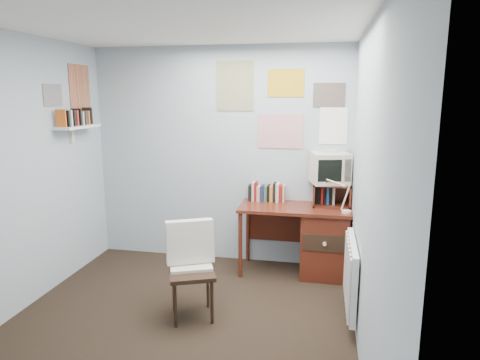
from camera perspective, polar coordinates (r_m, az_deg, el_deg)
The scene contains 14 objects.
ground at distance 3.82m, azimuth -9.10°, elevation -19.68°, with size 3.50×3.50×0.00m, color black.
back_wall at distance 5.00m, azimuth -2.67°, elevation 3.20°, with size 3.00×0.02×2.50m, color #A1AEB8.
right_wall at distance 3.16m, azimuth 16.65°, elevation -2.14°, with size 0.02×3.50×2.50m, color #A1AEB8.
ceiling at distance 3.32m, azimuth -10.54°, elevation 20.54°, with size 3.00×3.50×0.02m, color white.
desk at distance 4.80m, azimuth 10.49°, elevation -7.74°, with size 1.20×0.55×0.76m.
desk_chair at distance 3.87m, azimuth -6.44°, elevation -12.25°, with size 0.42×0.41×0.83m, color black.
desk_lamp at distance 4.50m, azimuth 14.12°, elevation -2.06°, with size 0.25×0.22×0.36m, color #AC1E0B.
tv_riser at distance 4.77m, azimuth 12.14°, elevation -1.91°, with size 0.40×0.30×0.25m, color #4F1D12.
crt_tv at distance 4.73m, azimuth 11.85°, elevation 1.78°, with size 0.38×0.35×0.36m, color beige.
book_row at distance 4.87m, azimuth 4.69°, elevation -1.60°, with size 0.60×0.14×0.22m, color #4F1D12.
radiator at distance 3.93m, azimuth 14.61°, elevation -12.08°, with size 0.09×0.80×0.60m, color white.
wall_shelf at distance 4.90m, azimuth -20.83°, elevation 6.66°, with size 0.20×0.62×0.24m, color white.
posters_back at distance 4.83m, azimuth 5.47°, elevation 10.01°, with size 1.20×0.01×0.90m, color white.
posters_left at distance 4.94m, azimuth -22.09°, elevation 11.02°, with size 0.01×0.70×0.60m, color white.
Camera 1 is at (1.18, -3.06, 1.96)m, focal length 32.00 mm.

